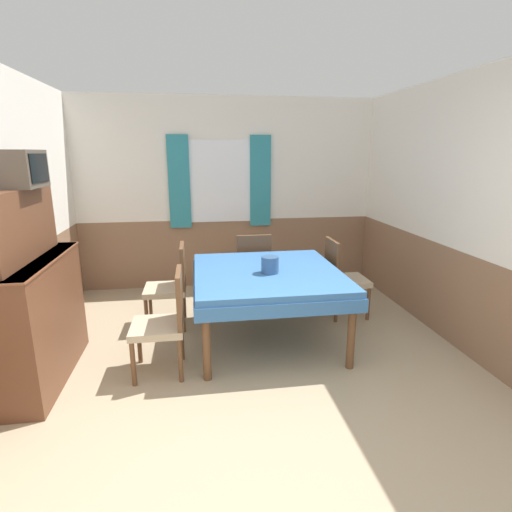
# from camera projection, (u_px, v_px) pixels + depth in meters

# --- Properties ---
(ground_plane) EXTENTS (16.00, 16.00, 0.00)m
(ground_plane) POSITION_uv_depth(u_px,v_px,m) (287.00, 490.00, 2.28)
(ground_plane) COLOR tan
(wall_back) EXTENTS (4.48, 0.09, 2.60)m
(wall_back) POSITION_uv_depth(u_px,v_px,m) (228.00, 194.00, 5.56)
(wall_back) COLOR white
(wall_back) RESTS_ON ground_plane
(wall_left) EXTENTS (0.05, 4.15, 2.60)m
(wall_left) POSITION_uv_depth(u_px,v_px,m) (8.00, 220.00, 3.44)
(wall_left) COLOR white
(wall_left) RESTS_ON ground_plane
(wall_right) EXTENTS (0.05, 4.15, 2.60)m
(wall_right) POSITION_uv_depth(u_px,v_px,m) (446.00, 210.00, 4.04)
(wall_right) COLOR white
(wall_right) RESTS_ON ground_plane
(dining_table) EXTENTS (1.45, 1.55, 0.74)m
(dining_table) POSITION_uv_depth(u_px,v_px,m) (267.00, 280.00, 3.97)
(dining_table) COLOR #386BA8
(dining_table) RESTS_ON ground_plane
(chair_right_far) EXTENTS (0.44, 0.44, 0.91)m
(chair_right_far) POSITION_uv_depth(u_px,v_px,m) (342.00, 275.00, 4.62)
(chair_right_far) COLOR brown
(chair_right_far) RESTS_ON ground_plane
(chair_head_window) EXTENTS (0.44, 0.44, 0.91)m
(chair_head_window) POSITION_uv_depth(u_px,v_px,m) (253.00, 266.00, 4.98)
(chair_head_window) COLOR brown
(chair_head_window) RESTS_ON ground_plane
(chair_left_far) EXTENTS (0.44, 0.44, 0.91)m
(chair_left_far) POSITION_uv_depth(u_px,v_px,m) (171.00, 283.00, 4.34)
(chair_left_far) COLOR brown
(chair_left_far) RESTS_ON ground_plane
(chair_left_near) EXTENTS (0.44, 0.44, 0.91)m
(chair_left_near) POSITION_uv_depth(u_px,v_px,m) (165.00, 319.00, 3.40)
(chair_left_near) COLOR brown
(chair_left_near) RESTS_ON ground_plane
(sideboard) EXTENTS (0.46, 1.27, 1.60)m
(sideboard) POSITION_uv_depth(u_px,v_px,m) (31.00, 301.00, 3.25)
(sideboard) COLOR brown
(sideboard) RESTS_ON ground_plane
(tv) EXTENTS (0.29, 0.44, 0.29)m
(tv) POSITION_uv_depth(u_px,v_px,m) (20.00, 169.00, 3.10)
(tv) COLOR #51473D
(tv) RESTS_ON sideboard
(vase) EXTENTS (0.17, 0.17, 0.16)m
(vase) POSITION_uv_depth(u_px,v_px,m) (270.00, 265.00, 3.84)
(vase) COLOR #335684
(vase) RESTS_ON dining_table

